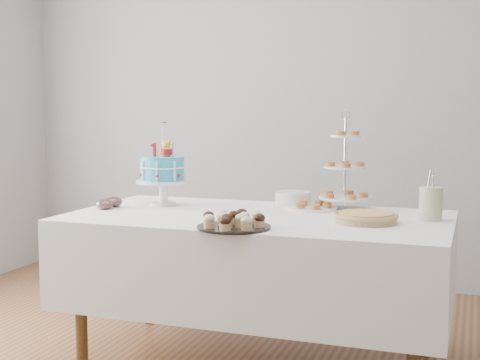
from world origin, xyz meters
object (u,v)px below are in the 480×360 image
(jam_bowl_b, at_px, (113,202))
(tiered_stand, at_px, (345,168))
(plate_stack, at_px, (293,198))
(jam_bowl_a, at_px, (105,204))
(pastry_plate, at_px, (313,206))
(pie, at_px, (366,217))
(cupcake_tray, at_px, (234,220))
(utensil_pitcher, at_px, (431,202))
(birthday_cake, at_px, (163,183))
(table, at_px, (258,259))

(jam_bowl_b, bearing_deg, tiered_stand, 17.18)
(plate_stack, xyz_separation_m, jam_bowl_a, (-0.92, -0.49, -0.01))
(pastry_plate, bearing_deg, pie, -44.00)
(cupcake_tray, xyz_separation_m, plate_stack, (0.06, 0.80, 0.00))
(jam_bowl_a, bearing_deg, pie, 1.74)
(cupcake_tray, height_order, pastry_plate, cupcake_tray)
(tiered_stand, bearing_deg, jam_bowl_b, -162.82)
(utensil_pitcher, bearing_deg, plate_stack, 171.19)
(plate_stack, relative_size, pastry_plate, 0.76)
(jam_bowl_b, xyz_separation_m, utensil_pitcher, (1.68, 0.13, 0.06))
(birthday_cake, xyz_separation_m, pastry_plate, (0.83, 0.12, -0.11))
(table, xyz_separation_m, jam_bowl_a, (-0.84, -0.09, 0.25))
(pastry_plate, bearing_deg, birthday_cake, -171.85)
(pastry_plate, bearing_deg, jam_bowl_a, -161.07)
(jam_bowl_b, relative_size, utensil_pitcher, 0.40)
(jam_bowl_a, bearing_deg, jam_bowl_b, 90.00)
(birthday_cake, bearing_deg, plate_stack, 9.08)
(table, relative_size, jam_bowl_b, 19.25)
(pastry_plate, distance_m, jam_bowl_b, 1.10)
(table, distance_m, utensil_pitcher, 0.91)
(table, distance_m, pie, 0.61)
(jam_bowl_a, bearing_deg, table, 5.90)
(cupcake_tray, relative_size, jam_bowl_b, 3.38)
(tiered_stand, distance_m, pastry_plate, 0.27)
(pastry_plate, bearing_deg, table, -128.67)
(tiered_stand, bearing_deg, pastry_plate, -146.58)
(utensil_pitcher, bearing_deg, pastry_plate, 177.25)
(jam_bowl_b, bearing_deg, utensil_pitcher, 4.31)
(birthday_cake, bearing_deg, pie, -20.18)
(cupcake_tray, xyz_separation_m, pie, (0.54, 0.36, -0.01))
(jam_bowl_a, height_order, utensil_pitcher, utensil_pitcher)
(table, distance_m, birthday_cake, 0.72)
(plate_stack, height_order, utensil_pitcher, utensil_pitcher)
(pastry_plate, relative_size, jam_bowl_a, 2.74)
(tiered_stand, relative_size, jam_bowl_b, 5.36)
(birthday_cake, height_order, cupcake_tray, birthday_cake)
(birthday_cake, height_order, jam_bowl_b, birthday_cake)
(plate_stack, height_order, jam_bowl_a, plate_stack)
(pastry_plate, distance_m, utensil_pitcher, 0.64)
(plate_stack, relative_size, jam_bowl_a, 2.10)
(birthday_cake, height_order, pie, birthday_cake)
(table, bearing_deg, utensil_pitcher, 8.70)
(table, height_order, tiered_stand, tiered_stand)
(jam_bowl_a, bearing_deg, cupcake_tray, -20.08)
(tiered_stand, bearing_deg, jam_bowl_a, -159.08)
(pie, xyz_separation_m, tiered_stand, (-0.18, 0.42, 0.20))
(plate_stack, xyz_separation_m, jam_bowl_b, (-0.92, -0.40, -0.01))
(plate_stack, bearing_deg, pastry_plate, -40.36)
(utensil_pitcher, bearing_deg, tiered_stand, 162.85)
(pastry_plate, xyz_separation_m, utensil_pitcher, (0.62, -0.15, 0.07))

